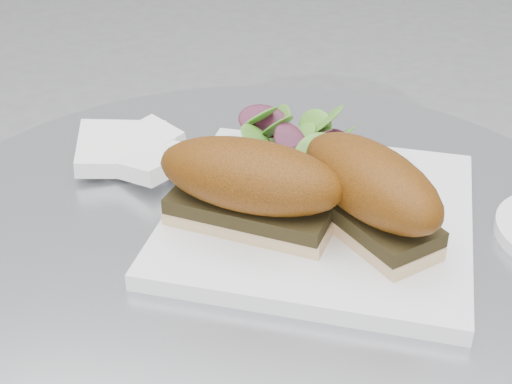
{
  "coord_description": "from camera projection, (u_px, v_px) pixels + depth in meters",
  "views": [
    {
      "loc": [
        0.11,
        -0.52,
        1.11
      ],
      "look_at": [
        -0.01,
        0.02,
        0.77
      ],
      "focal_mm": 50.0,
      "sensor_mm": 36.0,
      "label": 1
    }
  ],
  "objects": [
    {
      "name": "sandwich_left",
      "position": [
        250.0,
        184.0,
        0.62
      ],
      "size": [
        0.18,
        0.1,
        0.08
      ],
      "rotation": [
        0.0,
        0.0,
        -0.17
      ],
      "color": "#DEB88A",
      "rests_on": "plate"
    },
    {
      "name": "plate",
      "position": [
        320.0,
        215.0,
        0.67
      ],
      "size": [
        0.28,
        0.28,
        0.02
      ],
      "primitive_type": "cube",
      "rotation": [
        0.0,
        0.0,
        -0.03
      ],
      "color": "white",
      "rests_on": "table"
    },
    {
      "name": "sandwich_right",
      "position": [
        370.0,
        190.0,
        0.61
      ],
      "size": [
        0.16,
        0.17,
        0.08
      ],
      "rotation": [
        0.0,
        0.0,
        -0.81
      ],
      "color": "#DEB88A",
      "rests_on": "plate"
    },
    {
      "name": "salad",
      "position": [
        303.0,
        141.0,
        0.72
      ],
      "size": [
        0.11,
        0.11,
        0.05
      ],
      "primitive_type": null,
      "color": "#579731",
      "rests_on": "plate"
    },
    {
      "name": "napkin",
      "position": [
        138.0,
        159.0,
        0.76
      ],
      "size": [
        0.13,
        0.13,
        0.02
      ],
      "primitive_type": null,
      "rotation": [
        0.0,
        0.0,
        0.03
      ],
      "color": "white",
      "rests_on": "table"
    }
  ]
}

